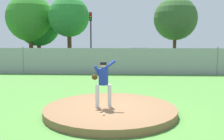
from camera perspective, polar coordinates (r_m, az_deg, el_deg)
The scene contains 14 objects.
ground_plane at distance 14.46m, azimuth 1.02°, elevation -3.07°, with size 80.00×80.00×0.00m, color #4C8438.
asphalt_strip at distance 22.88m, azimuth 1.77°, elevation 0.57°, with size 44.00×7.00×0.01m, color #2B2B2D.
pitchers_mound at distance 8.59m, azimuth -0.41°, elevation -9.12°, with size 4.46×4.46×0.24m, color brown.
pitcher_youth at distance 8.32m, azimuth -2.05°, elevation -2.17°, with size 0.82×0.32×1.60m.
baseball at distance 7.60m, azimuth -1.93°, elevation -10.02°, with size 0.07×0.07×0.07m, color white.
chainlink_fence at distance 18.31m, azimuth 1.47°, elevation 2.02°, with size 35.60×0.07×2.01m.
parked_car_teal at distance 23.35m, azimuth -13.09°, elevation 2.42°, with size 2.00×4.68×1.60m.
parked_car_silver at distance 22.52m, azimuth 6.32°, elevation 2.60°, with size 1.88×4.78×1.79m.
traffic_cone_orange at distance 23.61m, azimuth -1.00°, elevation 1.39°, with size 0.40×0.40×0.55m.
traffic_light_near at distance 27.21m, azimuth -4.87°, elevation 9.27°, with size 0.28×0.46×5.43m.
tree_tall_centre at distance 33.25m, azimuth -18.17°, elevation 11.16°, with size 5.82×5.82×8.14m.
tree_leaning_west at distance 34.23m, azimuth -16.47°, elevation 9.88°, with size 5.56×5.56×7.29m.
tree_broad_right at distance 30.29m, azimuth -9.79°, elevation 11.87°, with size 4.75×4.75×7.62m.
tree_bushy_near at distance 30.76m, azimuth 14.24°, elevation 11.27°, with size 5.05×5.05×7.54m.
Camera 1 is at (0.50, -8.24, 2.47)m, focal length 40.10 mm.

